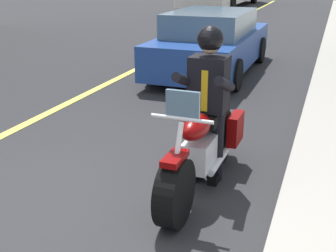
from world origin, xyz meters
name	(u,v)px	position (x,y,z in m)	size (l,w,h in m)	color
ground_plane	(68,207)	(0.00, 0.00, 0.00)	(80.00, 80.00, 0.00)	#28282B
motorcycle_main	(202,148)	(-0.95, 1.13, 0.45)	(2.21, 0.60, 1.26)	black
rider_main	(208,92)	(-1.13, 1.13, 1.04)	(0.62, 0.55, 1.74)	black
car_silver	(212,42)	(-6.42, -0.25, 0.69)	(4.60, 1.92, 1.40)	navy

